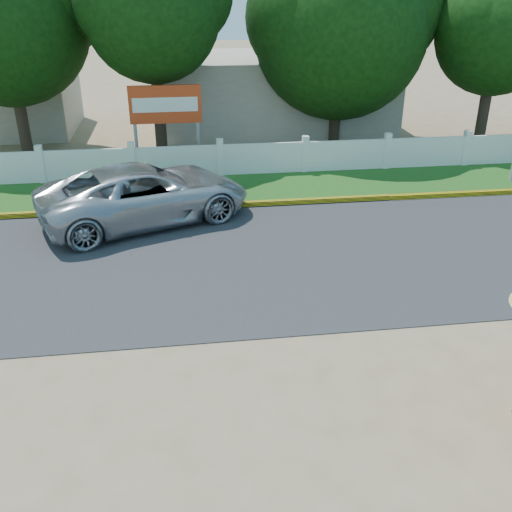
{
  "coord_description": "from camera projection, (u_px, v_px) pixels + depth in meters",
  "views": [
    {
      "loc": [
        -1.37,
        -8.02,
        6.24
      ],
      "look_at": [
        0.0,
        2.0,
        1.3
      ],
      "focal_mm": 40.0,
      "sensor_mm": 36.0,
      "label": 1
    }
  ],
  "objects": [
    {
      "name": "tree_row",
      "position": [
        247.0,
        23.0,
        21.02
      ],
      "size": [
        35.6,
        7.68,
        8.37
      ],
      "color": "#473828",
      "rests_on": "ground"
    },
    {
      "name": "billboard",
      "position": [
        165.0,
        109.0,
        19.84
      ],
      "size": [
        2.5,
        0.13,
        2.95
      ],
      "color": "gray",
      "rests_on": "ground"
    },
    {
      "name": "road",
      "position": [
        242.0,
        259.0,
        14.05
      ],
      "size": [
        60.0,
        7.0,
        0.02
      ],
      "primitive_type": "cube",
      "color": "#38383A",
      "rests_on": "ground"
    },
    {
      "name": "building_near",
      "position": [
        274.0,
        92.0,
        25.74
      ],
      "size": [
        10.0,
        6.0,
        3.2
      ],
      "primitive_type": "cube",
      "color": "#B7AD99",
      "rests_on": "ground"
    },
    {
      "name": "ground",
      "position": [
        271.0,
        371.0,
        10.05
      ],
      "size": [
        120.0,
        120.0,
        0.0
      ],
      "primitive_type": "plane",
      "color": "#9E8460",
      "rests_on": "ground"
    },
    {
      "name": "curb",
      "position": [
        229.0,
        205.0,
        17.18
      ],
      "size": [
        40.0,
        0.18,
        0.16
      ],
      "primitive_type": "cube",
      "color": "yellow",
      "rests_on": "ground"
    },
    {
      "name": "vehicle",
      "position": [
        145.0,
        194.0,
        15.94
      ],
      "size": [
        6.42,
        4.63,
        1.62
      ],
      "primitive_type": "imported",
      "rotation": [
        0.0,
        0.0,
        1.94
      ],
      "color": "#ADB0B5",
      "rests_on": "ground"
    },
    {
      "name": "grass_verge",
      "position": [
        224.0,
        189.0,
        18.72
      ],
      "size": [
        60.0,
        3.5,
        0.03
      ],
      "primitive_type": "cube",
      "color": "#2D601E",
      "rests_on": "ground"
    },
    {
      "name": "fence",
      "position": [
        220.0,
        160.0,
        19.78
      ],
      "size": [
        40.0,
        0.1,
        1.1
      ],
      "primitive_type": "cube",
      "color": "silver",
      "rests_on": "ground"
    }
  ]
}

